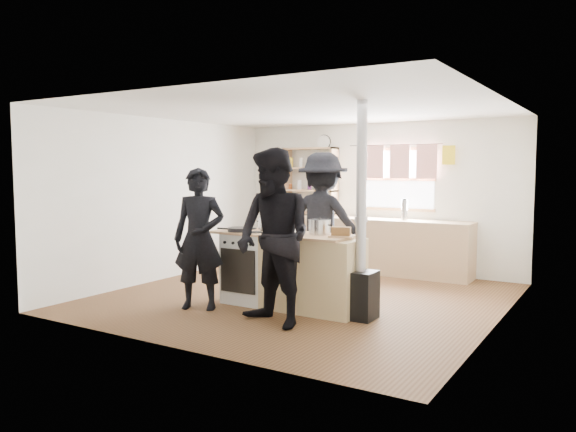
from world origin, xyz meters
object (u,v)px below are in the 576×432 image
object	(u,v)px
skillet_greens	(240,229)
flue_heater	(361,264)
bread_board	(341,233)
person_near_left	(199,239)
stockpot_stove	(267,224)
thermos	(404,210)
cooking_island	(291,270)
person_near_right	(274,238)
person_far	(322,222)
roast_tray	(280,230)
stockpot_counter	(320,227)

from	to	relation	value
skillet_greens	flue_heater	xyz separation A→B (m)	(1.63, 0.11, -0.32)
bread_board	person_near_left	xyz separation A→B (m)	(-1.62, -0.63, -0.11)
stockpot_stove	person_near_left	size ratio (longest dim) A/B	0.13
person_near_left	thermos	bearing A→B (deg)	44.42
cooking_island	bread_board	distance (m)	0.86
bread_board	person_near_right	distance (m)	0.90
person_far	stockpot_stove	bearing A→B (deg)	57.19
cooking_island	person_far	bearing A→B (deg)	95.91
roast_tray	person_near_left	distance (m)	1.01
bread_board	stockpot_stove	bearing A→B (deg)	169.68
stockpot_stove	person_far	distance (m)	0.91
cooking_island	stockpot_stove	bearing A→B (deg)	157.22
roast_tray	skillet_greens	bearing A→B (deg)	-167.25
cooking_island	roast_tray	xyz separation A→B (m)	(-0.14, -0.03, 0.50)
thermos	stockpot_counter	bearing A→B (deg)	-92.58
flue_heater	person_near_left	size ratio (longest dim) A/B	1.43
thermos	stockpot_stove	size ratio (longest dim) A/B	1.47
stockpot_counter	flue_heater	bearing A→B (deg)	-12.76
roast_tray	bread_board	size ratio (longest dim) A/B	1.10
stockpot_counter	skillet_greens	bearing A→B (deg)	-166.19
bread_board	person_far	bearing A→B (deg)	127.59
person_near_right	stockpot_counter	bearing A→B (deg)	101.70
stockpot_stove	flue_heater	distance (m)	1.53
thermos	cooking_island	distance (m)	2.87
skillet_greens	roast_tray	size ratio (longest dim) A/B	0.95
stockpot_counter	person_near_right	bearing A→B (deg)	-95.14
thermos	person_near_left	bearing A→B (deg)	-112.33
person_near_left	flue_heater	bearing A→B (deg)	-5.53
thermos	stockpot_counter	size ratio (longest dim) A/B	1.19
skillet_greens	stockpot_stove	size ratio (longest dim) A/B	1.54
flue_heater	person_far	world-z (taller)	flue_heater
bread_board	person_near_left	world-z (taller)	person_near_left
thermos	flue_heater	xyz separation A→B (m)	(0.49, -2.80, -0.42)
skillet_greens	flue_heater	bearing A→B (deg)	3.97
skillet_greens	roast_tray	world-z (taller)	roast_tray
skillet_greens	stockpot_stove	world-z (taller)	stockpot_stove
stockpot_counter	person_far	world-z (taller)	person_far
roast_tray	person_near_left	world-z (taller)	person_near_left
cooking_island	flue_heater	xyz separation A→B (m)	(0.95, -0.03, 0.18)
flue_heater	person_near_left	world-z (taller)	flue_heater
stockpot_stove	bread_board	size ratio (longest dim) A/B	0.68
flue_heater	person_near_right	distance (m)	1.08
person_near_left	person_far	distance (m)	1.86
stockpot_counter	bread_board	distance (m)	0.36
cooking_island	stockpot_stove	distance (m)	0.77
bread_board	person_far	world-z (taller)	person_far
flue_heater	person_near_left	distance (m)	2.00
cooking_island	person_near_left	world-z (taller)	person_near_left
stockpot_stove	person_far	world-z (taller)	person_far
roast_tray	person_far	bearing A→B (deg)	87.98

